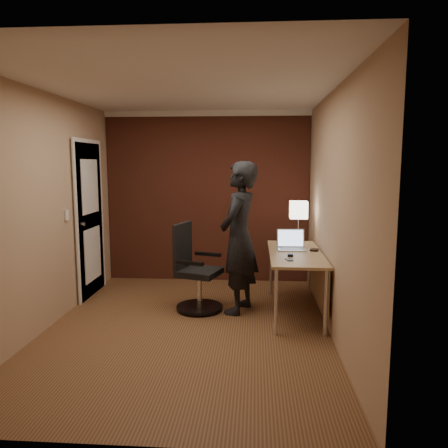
{
  "coord_description": "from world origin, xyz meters",
  "views": [
    {
      "loc": [
        0.71,
        -4.46,
        1.75
      ],
      "look_at": [
        0.35,
        0.55,
        1.05
      ],
      "focal_mm": 35.0,
      "sensor_mm": 36.0,
      "label": 1
    }
  ],
  "objects_px": {
    "laptop": "(291,244)",
    "office_chair": "(194,273)",
    "person": "(239,238)",
    "desk_lamp": "(299,210)",
    "phone": "(289,260)",
    "desk": "(302,263)",
    "mouse": "(290,255)",
    "wallet": "(314,250)"
  },
  "relations": [
    {
      "from": "wallet",
      "to": "office_chair",
      "type": "xyz_separation_m",
      "value": [
        -1.42,
        -0.06,
        -0.29
      ]
    },
    {
      "from": "laptop",
      "to": "phone",
      "type": "height_order",
      "value": "laptop"
    },
    {
      "from": "laptop",
      "to": "wallet",
      "type": "xyz_separation_m",
      "value": [
        0.27,
        -0.09,
        -0.05
      ]
    },
    {
      "from": "desk",
      "to": "laptop",
      "type": "bearing_deg",
      "value": 120.33
    },
    {
      "from": "laptop",
      "to": "person",
      "type": "distance_m",
      "value": 0.65
    },
    {
      "from": "phone",
      "to": "office_chair",
      "type": "xyz_separation_m",
      "value": [
        -1.08,
        0.46,
        -0.28
      ]
    },
    {
      "from": "desk_lamp",
      "to": "laptop",
      "type": "bearing_deg",
      "value": -105.13
    },
    {
      "from": "laptop",
      "to": "phone",
      "type": "distance_m",
      "value": 0.62
    },
    {
      "from": "desk_lamp",
      "to": "phone",
      "type": "xyz_separation_m",
      "value": [
        -0.19,
        -1.08,
        -0.41
      ]
    },
    {
      "from": "wallet",
      "to": "office_chair",
      "type": "height_order",
      "value": "office_chair"
    },
    {
      "from": "desk_lamp",
      "to": "office_chair",
      "type": "relative_size",
      "value": 0.52
    },
    {
      "from": "desk",
      "to": "mouse",
      "type": "relative_size",
      "value": 15.0
    },
    {
      "from": "wallet",
      "to": "office_chair",
      "type": "bearing_deg",
      "value": -177.72
    },
    {
      "from": "mouse",
      "to": "desk",
      "type": "bearing_deg",
      "value": 60.31
    },
    {
      "from": "phone",
      "to": "wallet",
      "type": "distance_m",
      "value": 0.62
    },
    {
      "from": "desk_lamp",
      "to": "laptop",
      "type": "relative_size",
      "value": 1.57
    },
    {
      "from": "desk_lamp",
      "to": "office_chair",
      "type": "bearing_deg",
      "value": -154.41
    },
    {
      "from": "desk_lamp",
      "to": "laptop",
      "type": "height_order",
      "value": "desk_lamp"
    },
    {
      "from": "desk_lamp",
      "to": "office_chair",
      "type": "height_order",
      "value": "desk_lamp"
    },
    {
      "from": "desk",
      "to": "phone",
      "type": "xyz_separation_m",
      "value": [
        -0.18,
        -0.43,
        0.13
      ]
    },
    {
      "from": "desk",
      "to": "person",
      "type": "bearing_deg",
      "value": 178.58
    },
    {
      "from": "laptop",
      "to": "office_chair",
      "type": "distance_m",
      "value": 1.21
    },
    {
      "from": "mouse",
      "to": "phone",
      "type": "distance_m",
      "value": 0.2
    },
    {
      "from": "desk_lamp",
      "to": "laptop",
      "type": "xyz_separation_m",
      "value": [
        -0.12,
        -0.46,
        -0.35
      ]
    },
    {
      "from": "laptop",
      "to": "mouse",
      "type": "bearing_deg",
      "value": -95.65
    },
    {
      "from": "phone",
      "to": "office_chair",
      "type": "height_order",
      "value": "office_chair"
    },
    {
      "from": "desk",
      "to": "wallet",
      "type": "distance_m",
      "value": 0.23
    },
    {
      "from": "desk",
      "to": "person",
      "type": "relative_size",
      "value": 0.85
    },
    {
      "from": "phone",
      "to": "desk_lamp",
      "type": "bearing_deg",
      "value": 67.03
    },
    {
      "from": "desk",
      "to": "phone",
      "type": "distance_m",
      "value": 0.48
    },
    {
      "from": "desk",
      "to": "mouse",
      "type": "bearing_deg",
      "value": -123.33
    },
    {
      "from": "desk_lamp",
      "to": "phone",
      "type": "bearing_deg",
      "value": -100.25
    },
    {
      "from": "laptop",
      "to": "mouse",
      "type": "distance_m",
      "value": 0.42
    },
    {
      "from": "wallet",
      "to": "person",
      "type": "height_order",
      "value": "person"
    },
    {
      "from": "office_chair",
      "to": "person",
      "type": "relative_size",
      "value": 0.58
    },
    {
      "from": "phone",
      "to": "desk",
      "type": "bearing_deg",
      "value": 54.5
    },
    {
      "from": "desk_lamp",
      "to": "phone",
      "type": "relative_size",
      "value": 4.65
    },
    {
      "from": "office_chair",
      "to": "person",
      "type": "xyz_separation_m",
      "value": [
        0.53,
        -0.02,
        0.44
      ]
    },
    {
      "from": "desk_lamp",
      "to": "person",
      "type": "relative_size",
      "value": 0.3
    },
    {
      "from": "desk_lamp",
      "to": "mouse",
      "type": "xyz_separation_m",
      "value": [
        -0.17,
        -0.88,
        -0.4
      ]
    },
    {
      "from": "office_chair",
      "to": "desk_lamp",
      "type": "bearing_deg",
      "value": 25.59
    },
    {
      "from": "mouse",
      "to": "person",
      "type": "relative_size",
      "value": 0.06
    }
  ]
}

